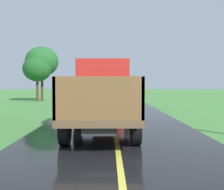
{
  "coord_description": "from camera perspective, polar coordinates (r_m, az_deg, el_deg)",
  "views": [
    {
      "loc": [
        -0.23,
        1.37,
        1.9
      ],
      "look_at": [
        -0.12,
        13.73,
        1.4
      ],
      "focal_mm": 44.87,
      "sensor_mm": 36.0,
      "label": 1
    }
  ],
  "objects": [
    {
      "name": "banana_truck_near",
      "position": [
        10.66,
        -2.05,
        -0.06
      ],
      "size": [
        2.38,
        5.82,
        2.8
      ],
      "color": "#2D2D30",
      "rests_on": "road_surface"
    },
    {
      "name": "banana_truck_far",
      "position": [
        23.5,
        -0.49,
        1.22
      ],
      "size": [
        2.38,
        5.81,
        2.8
      ],
      "color": "#2D2D30",
      "rests_on": "road_surface"
    },
    {
      "name": "roadside_tree_far_left",
      "position": [
        32.19,
        -14.1,
        6.61
      ],
      "size": [
        3.64,
        3.64,
        6.0
      ],
      "color": "#4C3823",
      "rests_on": "ground"
    },
    {
      "name": "roadside_tree_mid_right",
      "position": [
        31.42,
        -15.0,
        5.18
      ],
      "size": [
        3.08,
        3.08,
        4.92
      ],
      "color": "#4C3823",
      "rests_on": "ground"
    }
  ]
}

